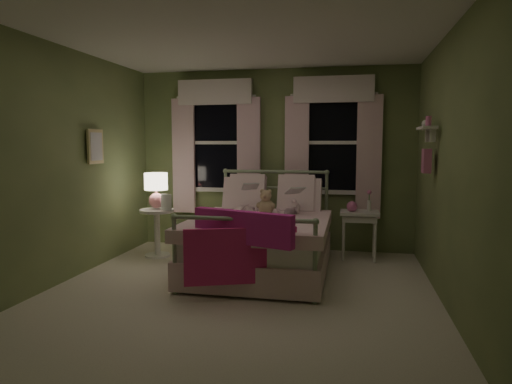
% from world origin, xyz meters
% --- Properties ---
extents(room_shell, '(4.20, 4.20, 4.20)m').
position_xyz_m(room_shell, '(0.00, 0.00, 1.30)').
color(room_shell, white).
rests_on(room_shell, ground).
extents(bed, '(1.58, 2.04, 1.18)m').
position_xyz_m(bed, '(0.08, 0.81, 0.38)').
color(bed, white).
rests_on(bed, ground).
extents(pink_throw, '(1.07, 0.51, 0.71)m').
position_xyz_m(pink_throw, '(0.08, -0.22, 0.61)').
color(pink_throw, '#D52998').
rests_on(pink_throw, bed).
extents(child_left, '(0.35, 0.30, 0.81)m').
position_xyz_m(child_left, '(-0.20, 1.23, 0.98)').
color(child_left, '#F7D1DD').
rests_on(child_left, bed).
extents(child_right, '(0.36, 0.29, 0.72)m').
position_xyz_m(child_right, '(0.36, 1.23, 0.93)').
color(child_right, '#F7D1DD').
rests_on(child_right, bed).
extents(book_left, '(0.23, 0.17, 0.26)m').
position_xyz_m(book_left, '(-0.20, 0.98, 0.96)').
color(book_left, beige).
rests_on(book_left, child_left).
extents(book_right, '(0.23, 0.19, 0.26)m').
position_xyz_m(book_right, '(0.36, 0.98, 0.92)').
color(book_right, beige).
rests_on(book_right, child_right).
extents(teddy_bear, '(0.24, 0.20, 0.32)m').
position_xyz_m(teddy_bear, '(0.08, 1.07, 0.79)').
color(teddy_bear, tan).
rests_on(teddy_bear, bed).
extents(nightstand_left, '(0.46, 0.46, 0.65)m').
position_xyz_m(nightstand_left, '(-1.46, 1.24, 0.42)').
color(nightstand_left, white).
rests_on(nightstand_left, ground).
extents(table_lamp, '(0.31, 0.31, 0.48)m').
position_xyz_m(table_lamp, '(-1.46, 1.24, 0.95)').
color(table_lamp, pink).
rests_on(table_lamp, nightstand_left).
extents(book_nightstand, '(0.21, 0.25, 0.02)m').
position_xyz_m(book_nightstand, '(-1.36, 1.16, 0.66)').
color(book_nightstand, beige).
rests_on(book_nightstand, nightstand_left).
extents(nightstand_right, '(0.50, 0.40, 0.64)m').
position_xyz_m(nightstand_right, '(1.23, 1.63, 0.55)').
color(nightstand_right, white).
rests_on(nightstand_right, ground).
extents(pink_toy, '(0.14, 0.20, 0.14)m').
position_xyz_m(pink_toy, '(1.13, 1.62, 0.71)').
color(pink_toy, pink).
rests_on(pink_toy, nightstand_right).
extents(bud_vase, '(0.06, 0.06, 0.28)m').
position_xyz_m(bud_vase, '(1.35, 1.68, 0.79)').
color(bud_vase, white).
rests_on(bud_vase, nightstand_right).
extents(window_left, '(1.34, 0.13, 1.96)m').
position_xyz_m(window_left, '(-0.85, 2.03, 1.62)').
color(window_left, black).
rests_on(window_left, room_shell).
extents(window_right, '(1.34, 0.13, 1.96)m').
position_xyz_m(window_right, '(0.85, 2.03, 1.62)').
color(window_right, black).
rests_on(window_right, room_shell).
extents(wall_shelf, '(0.15, 0.50, 0.60)m').
position_xyz_m(wall_shelf, '(1.90, 0.70, 1.52)').
color(wall_shelf, white).
rests_on(wall_shelf, room_shell).
extents(framed_picture, '(0.03, 0.32, 0.42)m').
position_xyz_m(framed_picture, '(-1.95, 0.60, 1.50)').
color(framed_picture, beige).
rests_on(framed_picture, room_shell).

